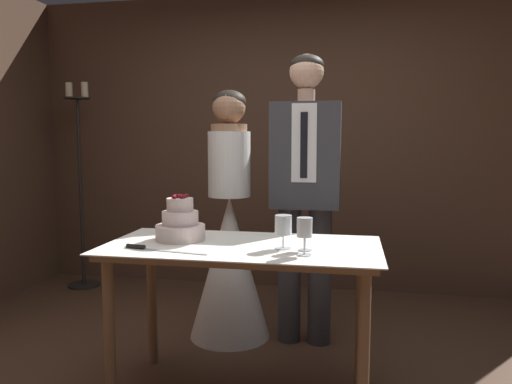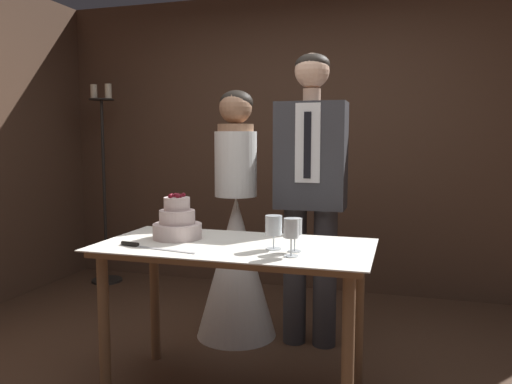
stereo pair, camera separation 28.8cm
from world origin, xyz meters
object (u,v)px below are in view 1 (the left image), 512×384
Objects in this scene: cake_table at (242,264)px; candle_stand at (81,193)px; cake_knife at (151,248)px; wine_glass_near at (304,229)px; wine_glass_middle at (283,227)px; tiered_cake at (180,224)px; groom at (305,182)px; bride at (230,247)px; wine_glass_far at (305,228)px.

candle_stand is (-1.84, 1.63, 0.16)m from cake_table.
cake_table is 0.47m from cake_knife.
wine_glass_near is 1.06× the size of wine_glass_middle.
tiered_cake is 0.14× the size of groom.
tiered_cake reaches higher than wine_glass_middle.
cake_table is 0.87m from groom.
wine_glass_near is at bearing -57.95° from bride.
wine_glass_middle is at bearing -59.92° from bride.
tiered_cake is 1.49× the size of wine_glass_near.
groom reaches higher than wine_glass_middle.
wine_glass_far reaches higher than cake_knife.
wine_glass_near is 0.10m from wine_glass_far.
bride is (-0.47, 0.81, -0.30)m from wine_glass_middle.
groom is at bearing 64.98° from cake_knife.
cake_knife is 0.99m from bride.
bride is (0.10, 0.70, -0.27)m from tiered_cake.
cake_table is 0.80m from bride.
tiered_cake reaches higher than wine_glass_far.
wine_glass_far is (0.33, -0.08, 0.22)m from cake_table.
cake_table is at bearing 166.28° from wine_glass_far.
wine_glass_near is 0.11× the size of bride.
groom is (0.60, 0.70, 0.18)m from tiered_cake.
bride is at bearing 124.69° from wine_glass_far.
wine_glass_far is 2.76m from candle_stand.
wine_glass_middle is (0.63, 0.15, 0.10)m from cake_knife.
bride reaches higher than wine_glass_middle.
wine_glass_near is 1.10× the size of wine_glass_far.
wine_glass_far is (0.68, -0.14, 0.03)m from tiered_cake.
tiered_cake is 0.76m from bride.
candle_stand reaches higher than tiered_cake.
candle_stand is (-1.43, 1.84, 0.05)m from cake_knife.
wine_glass_middle is 0.10× the size of bride.
tiered_cake is at bearing 161.10° from wine_glass_near.
cake_knife is 0.65m from wine_glass_middle.
cake_knife is 1.19m from groom.
wine_glass_far is 0.09× the size of groom.
bride is (-0.58, 0.84, -0.30)m from wine_glass_far.
groom is at bearing 49.33° from tiered_cake.
cake_table is 0.84× the size of bride.
groom is (0.66, 0.96, 0.25)m from cake_knife.
wine_glass_near is 0.10× the size of candle_stand.
bride is (0.16, 0.96, -0.19)m from cake_knife.
cake_knife is at bearing -124.57° from groom.
tiered_cake is at bearing 86.48° from cake_knife.
candle_stand is at bearing 137.46° from cake_knife.
cake_knife is 0.75m from wine_glass_far.
cake_knife is at bearing -170.43° from wine_glass_far.
tiered_cake is at bearing 170.80° from cake_table.
bride reaches higher than cake_knife.
wine_glass_middle is 1.03× the size of wine_glass_far.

